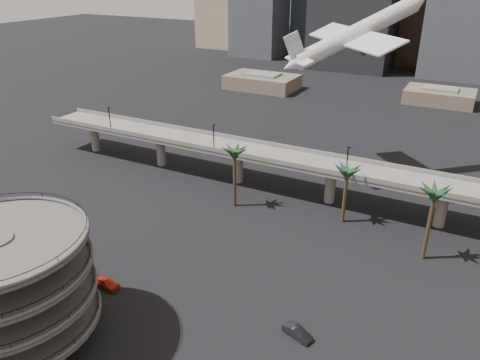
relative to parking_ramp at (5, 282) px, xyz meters
The scene contains 8 objects.
ground 16.79m from the parking_ramp, 17.10° to the left, with size 700.00×700.00×0.00m, color black.
parking_ramp is the anchor object (origin of this frame).
overpass 60.46m from the parking_ramp, 77.57° to the left, with size 130.00×9.30×14.70m.
palm_trees 61.97m from the parking_ramp, 56.18° to the left, with size 54.40×18.40×14.00m.
low_buildings 147.81m from the parking_ramp, 82.26° to the left, with size 135.00×27.50×6.80m.
airborne_jet 80.15m from the parking_ramp, 72.94° to the left, with size 26.89×26.72×16.62m.
car_a 17.15m from the parking_ramp, 81.99° to the left, with size 1.95×4.85×1.65m, color #B32619.
car_b 38.51m from the parking_ramp, 29.29° to the left, with size 1.55×4.43×1.46m, color black.
Camera 1 is at (35.57, -32.75, 46.07)m, focal length 35.00 mm.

